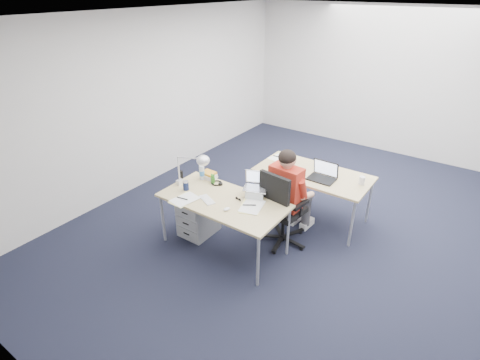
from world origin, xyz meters
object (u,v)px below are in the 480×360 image
Objects in this scene: drawer_pedestal_near at (199,215)px; drawer_pedestal_far at (274,190)px; seated_person at (291,194)px; cordless_phone at (181,176)px; office_chair at (282,222)px; can_koozie at (186,185)px; headphones at (217,183)px; dark_laptop at (322,171)px; book_stack at (209,175)px; silver_laptop at (255,186)px; water_bottle at (202,171)px; bear_figurine at (213,179)px; desk_lamp at (188,169)px; desk_near at (223,203)px; desk_far at (313,176)px; wireless_keyboard at (207,200)px; computer_mouse at (227,209)px; far_cup at (362,180)px; sunglasses at (238,199)px.

drawer_pedestal_far is at bearing 68.22° from drawer_pedestal_near.
cordless_phone is at bearing -148.20° from seated_person.
office_chair is 1.35m from can_koozie.
headphones is 1.43m from dark_laptop.
dark_laptop is at bearing 70.39° from seated_person.
book_stack reaches higher than drawer_pedestal_near.
silver_laptop is 0.86m from water_bottle.
drawer_pedestal_near is 0.57m from bear_figurine.
bear_figurine is at bearing 37.50° from desk_lamp.
desk_near is 0.64m from drawer_pedestal_near.
drawer_pedestal_near is at bearing 172.19° from desk_near.
drawer_pedestal_near is at bearing -130.80° from desk_far.
drawer_pedestal_far is 4.42× the size of can_koozie.
bear_figurine is at bearing 46.06° from cordless_phone.
desk_far is 0.73m from drawer_pedestal_far.
office_chair is at bearing 67.77° from wireless_keyboard.
book_stack is 0.56× the size of dark_laptop.
can_koozie is 0.53× the size of water_bottle.
drawer_pedestal_far is at bearing 47.21° from desk_lamp.
desk_lamp is at bearing -145.94° from office_chair.
headphones reaches higher than desk_far.
can_koozie is 0.24m from cordless_phone.
book_stack is (0.04, 0.43, -0.02)m from can_koozie.
wireless_keyboard is 0.73× the size of dark_laptop.
cordless_phone is (-0.93, 0.23, 0.07)m from computer_mouse.
water_bottle reaches higher than can_koozie.
desk_near is 0.57m from can_koozie.
far_cup is at bearing 36.92° from drawer_pedestal_near.
computer_mouse is at bearing -30.52° from water_bottle.
silver_laptop is at bearing 46.19° from desk_near.
book_stack is at bearing 68.23° from cordless_phone.
desk_near is 1.00× the size of desk_far.
desk_near is at bearing -7.81° from drawer_pedestal_near.
drawer_pedestal_far is at bearing 68.10° from can_koozie.
book_stack is at bearing -149.79° from far_cup.
office_chair reaches higher than wireless_keyboard.
desk_near is at bearing 62.62° from wireless_keyboard.
office_chair is 1.06m from wireless_keyboard.
water_bottle is at bearing -176.88° from headphones.
drawer_pedestal_far is 5.73× the size of sunglasses.
seated_person is 0.55m from dark_laptop.
headphones reaches higher than drawer_pedestal_near.
seated_person is 4.24× the size of silver_laptop.
office_chair is 1.21m from far_cup.
office_chair reaches higher than book_stack.
book_stack is at bearing 161.90° from headphones.
wireless_keyboard is at bearing -96.19° from drawer_pedestal_far.
wireless_keyboard is at bearing -131.81° from sunglasses.
book_stack is 0.43m from desk_lamp.
office_chair is at bearing 80.69° from computer_mouse.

